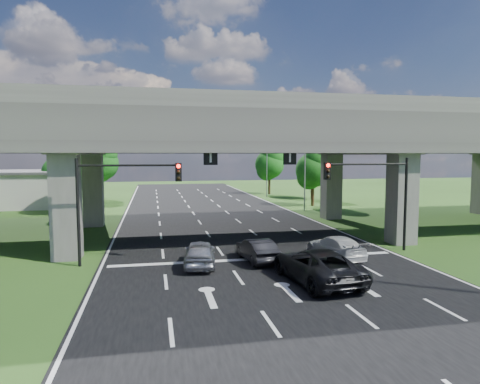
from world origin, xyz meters
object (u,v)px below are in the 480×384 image
object	(u,v)px
car_silver	(200,253)
signal_left	(118,191)
car_white	(335,247)
car_trailing	(317,266)
streetlight_beyond	(264,157)
car_dark	(257,250)
streetlight_far	(302,158)
signal_right	(375,187)

from	to	relation	value
car_silver	signal_left	bearing A→B (deg)	-9.13
car_white	car_trailing	bearing A→B (deg)	48.30
signal_left	streetlight_beyond	size ratio (longest dim) A/B	0.60
streetlight_beyond	car_dark	world-z (taller)	streetlight_beyond
car_silver	car_trailing	bearing A→B (deg)	149.76
streetlight_beyond	streetlight_far	bearing A→B (deg)	-90.00
car_dark	car_trailing	size ratio (longest dim) A/B	0.69
signal_right	car_dark	xyz separation A→B (m)	(-7.93, -0.94, -3.49)
car_white	car_trailing	world-z (taller)	car_trailing
signal_right	car_trailing	world-z (taller)	signal_right
signal_left	streetlight_far	xyz separation A→B (m)	(17.92, 20.06, 1.66)
streetlight_far	streetlight_beyond	distance (m)	16.00
streetlight_beyond	car_trailing	size ratio (longest dim) A/B	1.72
streetlight_far	car_silver	distance (m)	25.83
car_dark	signal_left	bearing A→B (deg)	-12.91
signal_right	car_dark	world-z (taller)	signal_right
streetlight_far	car_white	size ratio (longest dim) A/B	2.17
car_silver	car_trailing	world-z (taller)	car_trailing
signal_right	car_white	xyz separation A→B (m)	(-3.15, -1.16, -3.49)
signal_right	car_silver	world-z (taller)	signal_right
car_dark	car_trailing	distance (m)	4.88
car_dark	car_trailing	xyz separation A→B (m)	(1.89, -4.50, 0.15)
streetlight_beyond	car_trailing	distance (m)	42.62
signal_left	car_silver	bearing A→B (deg)	-17.02
car_dark	streetlight_beyond	bearing A→B (deg)	-111.36
signal_right	car_dark	size ratio (longest dim) A/B	1.49
car_silver	signal_right	bearing A→B (deg)	-165.32
car_dark	car_white	xyz separation A→B (m)	(4.78, -0.22, 0.00)
signal_right	car_trailing	xyz separation A→B (m)	(-6.04, -5.44, -3.35)
streetlight_far	signal_right	bearing A→B (deg)	-96.47
streetlight_far	car_dark	bearing A→B (deg)	-115.91
signal_left	car_dark	world-z (taller)	signal_left
signal_right	car_silver	xyz separation A→B (m)	(-11.27, -1.34, -3.44)
signal_left	car_dark	bearing A→B (deg)	-6.96
car_silver	car_white	size ratio (longest dim) A/B	0.92
signal_right	car_white	distance (m)	4.84
signal_right	car_silver	distance (m)	11.85
car_dark	car_white	size ratio (longest dim) A/B	0.87
signal_left	car_silver	size ratio (longest dim) A/B	1.42
car_silver	car_trailing	distance (m)	6.64
streetlight_far	car_silver	size ratio (longest dim) A/B	2.37
signal_left	car_white	bearing A→B (deg)	-5.31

